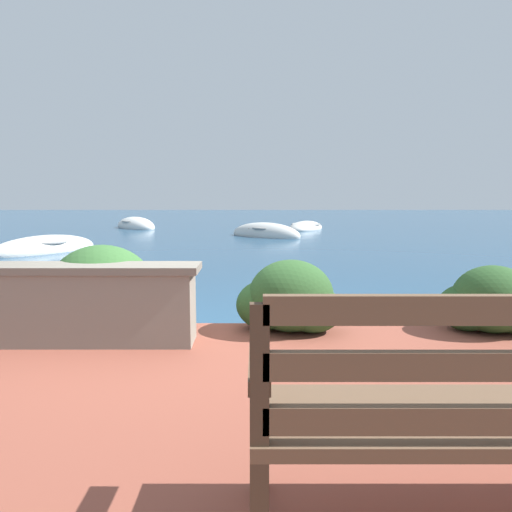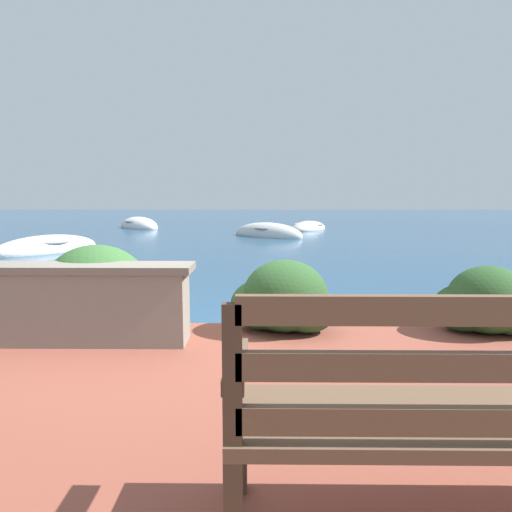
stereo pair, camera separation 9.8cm
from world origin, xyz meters
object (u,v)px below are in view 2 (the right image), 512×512
at_px(park_bench, 458,411).
at_px(rowboat_far, 309,228).
at_px(rowboat_outer, 139,226).
at_px(rowboat_mid, 268,235).
at_px(rowboat_nearest, 47,249).

bearing_deg(park_bench, rowboat_far, 87.68).
height_order(park_bench, rowboat_outer, park_bench).
relative_size(park_bench, rowboat_mid, 0.57).
xyz_separation_m(park_bench, rowboat_outer, (-6.03, 18.38, -0.63)).
relative_size(park_bench, rowboat_nearest, 0.53).
relative_size(rowboat_nearest, rowboat_far, 1.06).
xyz_separation_m(rowboat_mid, rowboat_far, (1.76, 3.38, -0.02)).
bearing_deg(park_bench, rowboat_outer, 110.10).
bearing_deg(rowboat_mid, rowboat_far, -81.16).
bearing_deg(rowboat_nearest, rowboat_mid, -20.91).
height_order(rowboat_far, rowboat_outer, rowboat_outer).
bearing_deg(rowboat_far, rowboat_mid, -3.22).
height_order(park_bench, rowboat_mid, park_bench).
bearing_deg(park_bench, rowboat_nearest, 123.46).
relative_size(park_bench, rowboat_outer, 0.59).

